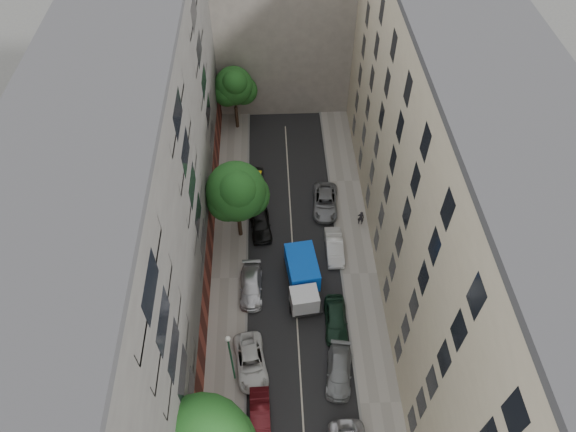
{
  "coord_description": "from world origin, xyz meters",
  "views": [
    {
      "loc": [
        -1.56,
        -24.42,
        36.06
      ],
      "look_at": [
        -0.47,
        1.6,
        6.0
      ],
      "focal_mm": 32.0,
      "sensor_mm": 36.0,
      "label": 1
    }
  ],
  "objects": [
    {
      "name": "building_right",
      "position": [
        11.0,
        0.0,
        10.0
      ],
      "size": [
        8.0,
        44.0,
        20.0
      ],
      "primitive_type": "cube",
      "color": "#BEB194",
      "rests_on": "ground"
    },
    {
      "name": "sidewalk_right",
      "position": [
        5.5,
        0.0,
        0.07
      ],
      "size": [
        3.0,
        44.0,
        0.15
      ],
      "primitive_type": "cube",
      "color": "gray",
      "rests_on": "ground"
    },
    {
      "name": "tree_far",
      "position": [
        -5.12,
        19.73,
        5.26
      ],
      "size": [
        4.45,
        4.05,
        7.48
      ],
      "color": "#382619",
      "rests_on": "sidewalk_left"
    },
    {
      "name": "tree_mid",
      "position": [
        -4.5,
        4.59,
        5.56
      ],
      "size": [
        5.29,
        5.01,
        8.2
      ],
      "color": "#382619",
      "rests_on": "sidewalk_left"
    },
    {
      "name": "car_right_1",
      "position": [
        2.8,
        -8.8,
        0.63
      ],
      "size": [
        2.43,
        4.59,
        1.27
      ],
      "primitive_type": "imported",
      "rotation": [
        0.0,
        0.0,
        -0.15
      ],
      "color": "gray",
      "rests_on": "ground"
    },
    {
      "name": "car_left_5",
      "position": [
        -3.5,
        10.45,
        0.69
      ],
      "size": [
        2.08,
        4.39,
        1.39
      ],
      "primitive_type": "imported",
      "rotation": [
        0.0,
        0.0,
        -0.15
      ],
      "color": "black",
      "rests_on": "ground"
    },
    {
      "name": "car_left_4",
      "position": [
        -2.8,
        5.4,
        0.76
      ],
      "size": [
        2.19,
        4.58,
        1.51
      ],
      "primitive_type": "imported",
      "rotation": [
        0.0,
        0.0,
        0.09
      ],
      "color": "black",
      "rests_on": "ground"
    },
    {
      "name": "building_endcap",
      "position": [
        0.0,
        28.0,
        9.0
      ],
      "size": [
        18.0,
        12.0,
        18.0
      ],
      "primitive_type": "cube",
      "color": "gray",
      "rests_on": "ground"
    },
    {
      "name": "pedestrian",
      "position": [
        6.29,
        5.49,
        0.94
      ],
      "size": [
        0.65,
        0.5,
        1.57
      ],
      "primitive_type": "imported",
      "rotation": [
        0.0,
        0.0,
        2.9
      ],
      "color": "black",
      "rests_on": "sidewalk_right"
    },
    {
      "name": "car_left_2",
      "position": [
        -3.6,
        -7.8,
        0.66
      ],
      "size": [
        2.82,
        4.98,
        1.31
      ],
      "primitive_type": "imported",
      "rotation": [
        0.0,
        0.0,
        0.14
      ],
      "color": "silver",
      "rests_on": "ground"
    },
    {
      "name": "sidewalk_left",
      "position": [
        -5.5,
        0.0,
        0.07
      ],
      "size": [
        3.0,
        44.0,
        0.15
      ],
      "primitive_type": "cube",
      "color": "gray",
      "rests_on": "ground"
    },
    {
      "name": "car_right_2",
      "position": [
        2.99,
        -4.6,
        0.73
      ],
      "size": [
        1.88,
        4.34,
        1.46
      ],
      "primitive_type": "imported",
      "rotation": [
        0.0,
        0.0,
        -0.04
      ],
      "color": "black",
      "rests_on": "ground"
    },
    {
      "name": "road_surface",
      "position": [
        0.0,
        0.0,
        0.01
      ],
      "size": [
        8.0,
        44.0,
        0.02
      ],
      "primitive_type": "cube",
      "color": "black",
      "rests_on": "ground"
    },
    {
      "name": "lamp_post",
      "position": [
        -4.77,
        -8.75,
        3.97
      ],
      "size": [
        0.36,
        0.36,
        6.17
      ],
      "color": "#1A5C37",
      "rests_on": "sidewalk_left"
    },
    {
      "name": "car_left_3",
      "position": [
        -3.6,
        -1.21,
        0.65
      ],
      "size": [
        1.89,
        4.51,
        1.3
      ],
      "primitive_type": "imported",
      "rotation": [
        0.0,
        0.0,
        -0.01
      ],
      "color": "silver",
      "rests_on": "ground"
    },
    {
      "name": "tarp_truck",
      "position": [
        0.6,
        -1.12,
        1.47
      ],
      "size": [
        2.94,
        6.02,
        2.67
      ],
      "rotation": [
        0.0,
        0.0,
        0.12
      ],
      "color": "black",
      "rests_on": "ground"
    },
    {
      "name": "car_right_4",
      "position": [
        3.28,
        7.8,
        0.67
      ],
      "size": [
        2.64,
        5.01,
        1.34
      ],
      "primitive_type": "imported",
      "rotation": [
        0.0,
        0.0,
        -0.09
      ],
      "color": "slate",
      "rests_on": "ground"
    },
    {
      "name": "ground",
      "position": [
        0.0,
        0.0,
        0.0
      ],
      "size": [
        120.0,
        120.0,
        0.0
      ],
      "primitive_type": "plane",
      "color": "#4C4C49",
      "rests_on": "ground"
    },
    {
      "name": "car_left_1",
      "position": [
        -2.94,
        -11.71,
        0.64
      ],
      "size": [
        1.48,
        3.92,
        1.28
      ],
      "primitive_type": "imported",
      "rotation": [
        0.0,
        0.0,
        0.03
      ],
      "color": "#4E0F14",
      "rests_on": "ground"
    },
    {
      "name": "car_right_3",
      "position": [
        3.6,
        2.5,
        0.68
      ],
      "size": [
        1.44,
        4.12,
        1.36
      ],
      "primitive_type": "imported",
      "rotation": [
        0.0,
        0.0,
        0.0
      ],
      "color": "silver",
      "rests_on": "ground"
    },
    {
      "name": "building_left",
      "position": [
        -11.0,
        0.0,
        10.0
      ],
      "size": [
        8.0,
        44.0,
        20.0
      ],
      "primitive_type": "cube",
      "color": "#494644",
      "rests_on": "ground"
    }
  ]
}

